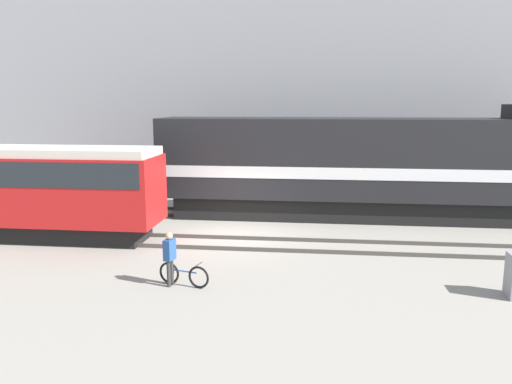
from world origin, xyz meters
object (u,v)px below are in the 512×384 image
(person, at_px, (170,254))
(freight_locomotive, at_px, (367,166))
(bicycle, at_px, (184,275))
(streetcar, at_px, (38,187))

(person, bearing_deg, freight_locomotive, 55.44)
(bicycle, height_order, person, person)
(streetcar, xyz_separation_m, person, (6.32, -4.30, -1.06))
(freight_locomotive, xyz_separation_m, person, (-6.33, -9.19, -1.41))
(freight_locomotive, distance_m, person, 11.25)
(bicycle, distance_m, person, 0.73)
(bicycle, bearing_deg, person, -173.57)
(freight_locomotive, bearing_deg, bicycle, -123.04)
(freight_locomotive, relative_size, person, 11.54)
(freight_locomotive, relative_size, streetcar, 1.97)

